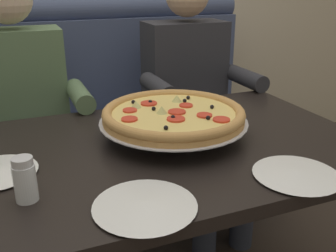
{
  "coord_description": "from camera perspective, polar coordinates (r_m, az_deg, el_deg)",
  "views": [
    {
      "loc": [
        -0.41,
        -1.06,
        1.22
      ],
      "look_at": [
        0.03,
        0.03,
        0.77
      ],
      "focal_mm": 41.36,
      "sensor_mm": 36.0,
      "label": 1
    }
  ],
  "objects": [
    {
      "name": "pizza",
      "position": [
        1.27,
        0.8,
        1.65
      ],
      "size": [
        0.49,
        0.49,
        0.11
      ],
      "color": "silver",
      "rests_on": "dining_table"
    },
    {
      "name": "booth_bench",
      "position": [
        2.15,
        -9.33,
        -1.73
      ],
      "size": [
        1.79,
        0.78,
        1.13
      ],
      "color": "#424C6B",
      "rests_on": "ground_plane"
    },
    {
      "name": "plate_near_right",
      "position": [
        0.91,
        -3.43,
        -11.36
      ],
      "size": [
        0.25,
        0.25,
        0.02
      ],
      "color": "white",
      "rests_on": "dining_table"
    },
    {
      "name": "dining_table",
      "position": [
        1.28,
        -0.63,
        -6.2
      ],
      "size": [
        1.31,
        0.84,
        0.72
      ],
      "color": "black",
      "rests_on": "ground_plane"
    },
    {
      "name": "plate_far_side",
      "position": [
        1.1,
        18.43,
        -6.55
      ],
      "size": [
        0.23,
        0.23,
        0.02
      ],
      "color": "white",
      "rests_on": "dining_table"
    },
    {
      "name": "shaker_parmesan",
      "position": [
        0.98,
        -20.3,
        -7.82
      ],
      "size": [
        0.05,
        0.05,
        0.11
      ],
      "color": "white",
      "rests_on": "dining_table"
    },
    {
      "name": "diner_left",
      "position": [
        1.75,
        -20.78,
        2.67
      ],
      "size": [
        0.54,
        0.64,
        1.27
      ],
      "color": "#2D3342",
      "rests_on": "ground_plane"
    },
    {
      "name": "diner_right",
      "position": [
        1.94,
        3.71,
        5.67
      ],
      "size": [
        0.54,
        0.64,
        1.27
      ],
      "color": "#2D3342",
      "rests_on": "ground_plane"
    }
  ]
}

